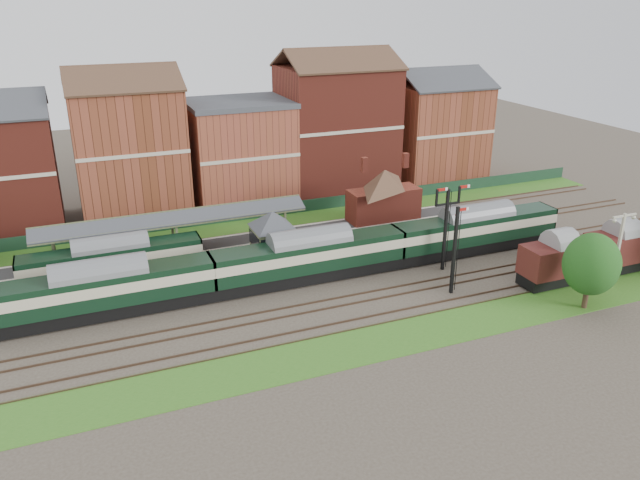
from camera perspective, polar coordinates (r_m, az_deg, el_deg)
name	(u,v)px	position (r m, az deg, el deg)	size (l,w,h in m)	color
ground	(316,279)	(57.60, -0.36, -3.63)	(160.00, 160.00, 0.00)	#473D33
grass_back	(264,223)	(71.52, -5.16, 1.52)	(90.00, 4.50, 0.06)	#2D6619
grass_front	(375,342)	(47.98, 5.08, -9.30)	(90.00, 5.00, 0.06)	#2D6619
fence	(258,212)	(73.08, -5.65, 2.56)	(90.00, 0.12, 1.50)	#193823
platform	(235,245)	(64.50, -7.74, -0.47)	(55.00, 3.40, 1.00)	#2D2D2D
signal_box	(273,240)	(58.19, -4.30, 0.01)	(5.40, 5.40, 6.00)	#576D4D
brick_hut	(351,247)	(61.67, 2.82, -0.66)	(3.20, 2.64, 2.94)	brown
station_building	(384,194)	(69.15, 5.86, 4.22)	(8.10, 8.10, 5.90)	maroon
canopy	(173,215)	(61.98, -13.29, 2.23)	(26.00, 3.89, 4.08)	#4D5837
semaphore_bracket	(446,224)	(59.04, 11.46, 1.45)	(3.60, 0.25, 8.18)	black
semaphore_siding	(455,249)	(54.70, 12.22, -0.82)	(1.23, 0.25, 8.00)	black
yard_lamp	(619,246)	(60.54, 25.65, -0.49)	(2.60, 0.22, 7.00)	beige
town_backdrop	(238,147)	(77.78, -7.47, 8.46)	(69.00, 10.00, 16.00)	maroon
dmu_train	(310,256)	(56.39, -0.94, -1.51)	(53.94, 2.84, 4.14)	black
platform_railcar	(112,260)	(59.27, -18.45, -1.76)	(15.97, 2.52, 3.68)	black
goods_van_a	(557,260)	(59.79, 20.87, -1.75)	(6.71, 2.91, 4.07)	black
goods_van_b	(619,248)	(64.85, 25.69, -0.70)	(6.68, 2.90, 4.05)	black
tree_far	(591,264)	(55.51, 23.57, -2.05)	(4.56, 4.56, 6.65)	#382619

